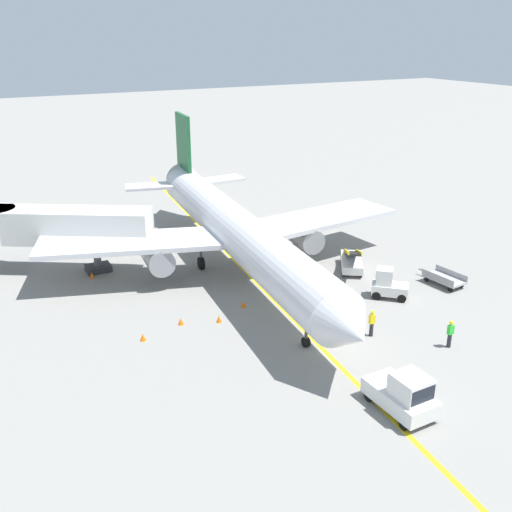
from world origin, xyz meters
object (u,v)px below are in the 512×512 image
Objects in this scene: ground_crew_marshaller at (450,333)px; safety_cone_nose_right at (92,275)px; ground_crew_wing_walker at (372,322)px; safety_cone_tail_area at (143,337)px; jet_bridge at (52,226)px; safety_cone_wingtip_left at (181,321)px; belt_loader_forward_hold at (352,261)px; airliner at (234,229)px; baggage_cart_loaded at (444,278)px; baggage_tug_near_wing at (388,285)px; pushback_tug at (403,394)px; safety_cone_wingtip_right at (243,304)px; safety_cone_nose_left at (219,319)px.

safety_cone_nose_right is (-15.85, 19.84, -0.69)m from ground_crew_marshaller.
safety_cone_tail_area is at bearing 154.35° from ground_crew_wing_walker.
safety_cone_wingtip_left is (5.10, -12.66, -3.32)m from jet_bridge.
belt_loader_forward_hold reaches higher than safety_cone_nose_right.
ground_crew_marshaller is (17.78, -22.53, -2.63)m from jet_bridge.
belt_loader_forward_hold is (7.98, -3.93, -2.64)m from airliner.
baggage_cart_loaded reaches higher than safety_cone_nose_right.
ground_crew_marshaller is (-1.24, -6.92, -0.02)m from baggage_tug_near_wing.
baggage_tug_near_wing is 0.69× the size of baggage_cart_loaded.
safety_cone_nose_right is at bearing 128.62° from ground_crew_marshaller.
airliner is 80.32× the size of safety_cone_wingtip_left.
ground_crew_marshaller reaches higher than safety_cone_nose_right.
safety_cone_tail_area is at bearing -170.34° from belt_loader_forward_hold.
pushback_tug reaches higher than ground_crew_wing_walker.
pushback_tug is 16.34m from baggage_cart_loaded.
safety_cone_tail_area is (-8.85, 12.50, -0.77)m from pushback_tug.
baggage_cart_loaded is 14.82m from safety_cone_wingtip_right.
safety_cone_nose_right is 1.00× the size of safety_cone_tail_area.
baggage_tug_near_wing is 1.56× the size of ground_crew_wing_walker.
baggage_tug_near_wing reaches higher than safety_cone_nose_right.
belt_loader_forward_hold is 10.31m from safety_cone_wingtip_right.
ground_crew_marshaller is at bearing -51.48° from safety_cone_wingtip_right.
safety_cone_nose_right is (-9.87, 3.91, -3.20)m from airliner.
baggage_cart_loaded is at bearing -30.74° from safety_cone_nose_right.
baggage_tug_near_wing is 0.54× the size of belt_loader_forward_hold.
baggage_tug_near_wing is (19.02, -15.61, -2.62)m from jet_bridge.
baggage_tug_near_wing is 16.77m from safety_cone_tail_area.
safety_cone_nose_left is at bearing 171.98° from baggage_cart_loaded.
baggage_cart_loaded is (12.80, 10.14, -0.53)m from pushback_tug.
safety_cone_wingtip_left is at bearing -171.74° from belt_loader_forward_hold.
jet_bridge is (-11.80, 6.60, 0.12)m from airliner.
safety_cone_tail_area is (-16.62, 2.12, -0.71)m from baggage_tug_near_wing.
safety_cone_wingtip_left is (-14.69, -2.13, -0.56)m from belt_loader_forward_hold.
safety_cone_nose_left is 4.94m from safety_cone_tail_area.
baggage_tug_near_wing is 6.01× the size of safety_cone_nose_left.
ground_crew_marshaller is at bearing -69.43° from airliner.
safety_cone_nose_left is 1.00× the size of safety_cone_nose_right.
jet_bridge is at bearing 125.67° from safety_cone_nose_right.
baggage_tug_near_wing is 5.05m from baggage_cart_loaded.
baggage_tug_near_wing is 9.96m from safety_cone_wingtip_right.
belt_loader_forward_hold is 19.50m from safety_cone_nose_right.
jet_bridge is at bearing 150.78° from airliner.
baggage_cart_loaded is 2.25× the size of ground_crew_marshaller.
belt_loader_forward_hold is 12.81m from safety_cone_nose_left.
belt_loader_forward_hold is 11.03× the size of safety_cone_wingtip_left.
safety_cone_wingtip_left is at bearing -175.62° from safety_cone_wingtip_right.
safety_cone_wingtip_right is at bearing 96.65° from pushback_tug.
safety_cone_tail_area is (-17.39, -2.96, -0.56)m from belt_loader_forward_hold.
jet_bridge reaches higher than safety_cone_tail_area.
ground_crew_wing_walker is at bearing -54.70° from safety_cone_wingtip_right.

